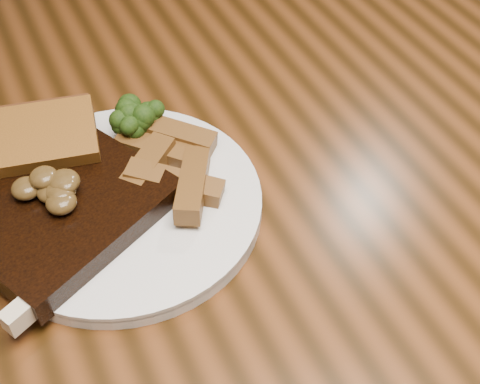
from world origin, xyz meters
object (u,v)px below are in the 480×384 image
(garlic_bread, at_px, (34,158))
(dining_table, at_px, (240,258))
(plate, at_px, (123,206))
(chair_far, at_px, (170,70))
(potato_wedges, at_px, (191,171))
(steak, at_px, (65,213))

(garlic_bread, bearing_deg, dining_table, -21.66)
(dining_table, distance_m, garlic_bread, 0.23)
(dining_table, xyz_separation_m, plate, (-0.10, 0.03, 0.10))
(chair_far, xyz_separation_m, potato_wedges, (-0.16, -0.54, 0.30))
(chair_far, relative_size, potato_wedges, 7.47)
(dining_table, height_order, potato_wedges, potato_wedges)
(chair_far, bearing_deg, dining_table, 77.21)
(dining_table, relative_size, steak, 9.43)
(steak, bearing_deg, chair_far, 36.14)
(steak, distance_m, potato_wedges, 0.12)
(plate, bearing_deg, potato_wedges, -1.61)
(dining_table, height_order, chair_far, chair_far)
(steak, distance_m, garlic_bread, 0.08)
(plate, bearing_deg, dining_table, -17.18)
(chair_far, relative_size, steak, 5.08)
(dining_table, xyz_separation_m, steak, (-0.15, 0.03, 0.12))
(steak, bearing_deg, dining_table, -37.07)
(dining_table, height_order, garlic_bread, garlic_bread)
(dining_table, relative_size, chair_far, 1.86)
(chair_far, bearing_deg, steak, 62.30)
(garlic_bread, relative_size, potato_wedges, 1.07)
(chair_far, distance_m, potato_wedges, 0.64)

